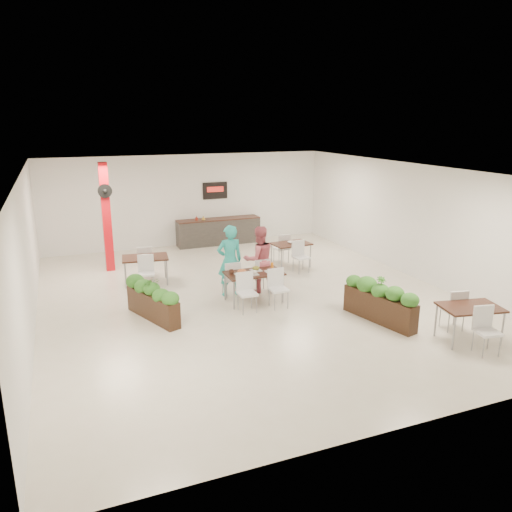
{
  "coord_description": "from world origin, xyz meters",
  "views": [
    {
      "loc": [
        -4.28,
        -11.13,
        4.4
      ],
      "look_at": [
        0.16,
        -0.07,
        1.1
      ],
      "focal_mm": 35.0,
      "sensor_mm": 36.0,
      "label": 1
    }
  ],
  "objects": [
    {
      "name": "ground",
      "position": [
        0.0,
        0.0,
        0.0
      ],
      "size": [
        12.0,
        12.0,
        0.0
      ],
      "primitive_type": "plane",
      "color": "beige",
      "rests_on": "ground"
    },
    {
      "name": "room_shell",
      "position": [
        0.0,
        0.0,
        2.01
      ],
      "size": [
        10.1,
        12.1,
        3.22
      ],
      "color": "white",
      "rests_on": "ground"
    },
    {
      "name": "red_column",
      "position": [
        -3.0,
        3.79,
        1.64
      ],
      "size": [
        0.4,
        0.41,
        3.2
      ],
      "color": "red",
      "rests_on": "ground"
    },
    {
      "name": "service_counter",
      "position": [
        1.0,
        5.65,
        0.49
      ],
      "size": [
        3.0,
        0.64,
        2.2
      ],
      "color": "#2C2927",
      "rests_on": "ground"
    },
    {
      "name": "main_table",
      "position": [
        0.02,
        -0.28,
        0.64
      ],
      "size": [
        1.41,
        1.63,
        0.92
      ],
      "rotation": [
        0.0,
        0.0,
        -0.01
      ],
      "color": "black",
      "rests_on": "ground"
    },
    {
      "name": "diner_man",
      "position": [
        -0.38,
        0.38,
        0.92
      ],
      "size": [
        0.67,
        0.44,
        1.84
      ],
      "primitive_type": "imported",
      "rotation": [
        0.0,
        0.0,
        3.13
      ],
      "color": "teal",
      "rests_on": "ground"
    },
    {
      "name": "diner_woman",
      "position": [
        0.42,
        0.38,
        0.87
      ],
      "size": [
        0.85,
        0.67,
        1.74
      ],
      "primitive_type": "imported",
      "rotation": [
        0.0,
        0.0,
        3.13
      ],
      "color": "#D55F6E",
      "rests_on": "ground"
    },
    {
      "name": "planter_left",
      "position": [
        -2.52,
        -0.48,
        0.51
      ],
      "size": [
        0.92,
        1.8,
        0.99
      ],
      "rotation": [
        0.0,
        0.0,
        1.93
      ],
      "color": "black",
      "rests_on": "ground"
    },
    {
      "name": "planter_right",
      "position": [
        2.15,
        -2.5,
        0.5
      ],
      "size": [
        0.77,
        1.96,
        1.04
      ],
      "rotation": [
        0.0,
        0.0,
        1.8
      ],
      "color": "black",
      "rests_on": "ground"
    },
    {
      "name": "side_table_a",
      "position": [
        -2.21,
        2.16,
        0.63
      ],
      "size": [
        1.32,
        1.66,
        0.92
      ],
      "rotation": [
        0.0,
        0.0,
        -0.13
      ],
      "color": "black",
      "rests_on": "ground"
    },
    {
      "name": "side_table_b",
      "position": [
        2.17,
        2.07,
        0.62
      ],
      "size": [
        1.18,
        1.65,
        0.92
      ],
      "rotation": [
        0.0,
        0.0,
        0.08
      ],
      "color": "black",
      "rests_on": "ground"
    },
    {
      "name": "side_table_c",
      "position": [
        3.23,
        -4.03,
        0.62
      ],
      "size": [
        1.31,
        1.67,
        0.92
      ],
      "rotation": [
        0.0,
        0.0,
        -0.2
      ],
      "color": "black",
      "rests_on": "ground"
    }
  ]
}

